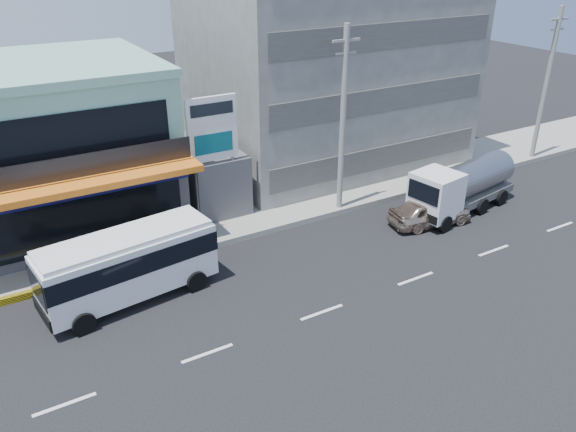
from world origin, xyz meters
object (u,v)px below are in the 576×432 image
object	(u,v)px
shop_building	(38,152)
motorcycle_rider	(169,250)
sedan	(430,211)
tanker_truck	(461,186)
utility_pole_near	(343,122)
billboard	(213,136)
minibus	(128,262)
satellite_dish	(209,150)
concrete_building	(326,54)
utility_pole_far	(546,85)

from	to	relation	value
shop_building	motorcycle_rider	bearing A→B (deg)	-60.76
sedan	tanker_truck	world-z (taller)	tanker_truck
utility_pole_near	tanker_truck	distance (m)	7.52
shop_building	utility_pole_near	size ratio (longest dim) A/B	1.24
shop_building	sedan	distance (m)	20.30
billboard	tanker_truck	distance (m)	13.65
sedan	minibus	bearing A→B (deg)	94.56
sedan	utility_pole_near	bearing A→B (deg)	50.28
utility_pole_near	billboard	bearing A→B (deg)	164.52
satellite_dish	billboard	world-z (taller)	billboard
concrete_building	tanker_truck	size ratio (longest dim) A/B	2.15
minibus	billboard	bearing A→B (deg)	36.70
sedan	tanker_truck	size ratio (longest dim) A/B	0.60
utility_pole_near	sedan	xyz separation A→B (m)	(3.25, -3.66, -4.39)
utility_pole_near	sedan	bearing A→B (deg)	-48.44
utility_pole_far	shop_building	bearing A→B (deg)	167.69
satellite_dish	sedan	distance (m)	12.09
minibus	utility_pole_far	bearing A→B (deg)	5.11
utility_pole_far	billboard	bearing A→B (deg)	175.43
utility_pole_near	sedan	distance (m)	6.58
satellite_dish	tanker_truck	size ratio (longest dim) A/B	0.20
satellite_dish	motorcycle_rider	xyz separation A→B (m)	(-4.00, -4.20, -2.86)
satellite_dish	utility_pole_far	world-z (taller)	utility_pole_far
billboard	utility_pole_far	size ratio (longest dim) A/B	0.69
shop_building	satellite_dish	xyz separation A→B (m)	(8.00, -2.95, -0.42)
utility_pole_near	minibus	distance (m)	13.01
concrete_building	motorcycle_rider	bearing A→B (deg)	-149.64
minibus	tanker_truck	world-z (taller)	minibus
utility_pole_near	utility_pole_far	distance (m)	16.00
utility_pole_near	minibus	xyz separation A→B (m)	(-12.31, -2.53, -3.37)
concrete_building	minibus	world-z (taller)	concrete_building
satellite_dish	shop_building	bearing A→B (deg)	159.79
concrete_building	satellite_dish	xyz separation A→B (m)	(-10.00, -4.00, -3.42)
billboard	utility_pole_near	world-z (taller)	utility_pole_near
shop_building	utility_pole_far	xyz separation A→B (m)	(30.00, -6.55, 1.15)
motorcycle_rider	utility_pole_far	bearing A→B (deg)	1.32
sedan	tanker_truck	bearing A→B (deg)	-72.93
satellite_dish	utility_pole_near	world-z (taller)	utility_pole_near
concrete_building	tanker_truck	distance (m)	12.32
billboard	concrete_building	bearing A→B (deg)	28.92
billboard	motorcycle_rider	world-z (taller)	billboard
sedan	shop_building	bearing A→B (deg)	68.10
utility_pole_near	utility_pole_far	world-z (taller)	same
satellite_dish	minibus	size ratio (longest dim) A/B	0.20
shop_building	concrete_building	size ratio (longest dim) A/B	0.77
concrete_building	utility_pole_near	world-z (taller)	concrete_building
shop_building	minibus	size ratio (longest dim) A/B	1.68
sedan	tanker_truck	distance (m)	2.59
concrete_building	sedan	size ratio (longest dim) A/B	3.60
utility_pole_far	motorcycle_rider	world-z (taller)	utility_pole_far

